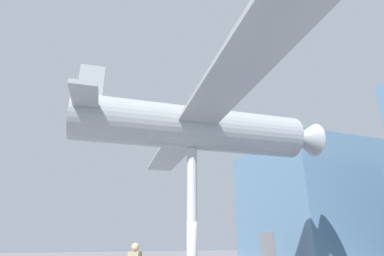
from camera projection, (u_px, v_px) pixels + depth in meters
The scene contains 3 objects.
glass_pavilion_left at pixel (338, 206), 25.27m from camera, with size 9.93×14.36×9.54m.
support_pylon_central at pixel (192, 213), 12.87m from camera, with size 0.45×0.45×5.74m.
suspended_airplane at pixel (199, 128), 14.32m from camera, with size 18.52×12.65×3.62m.
Camera 1 is at (12.60, -4.35, 1.79)m, focal length 28.00 mm.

